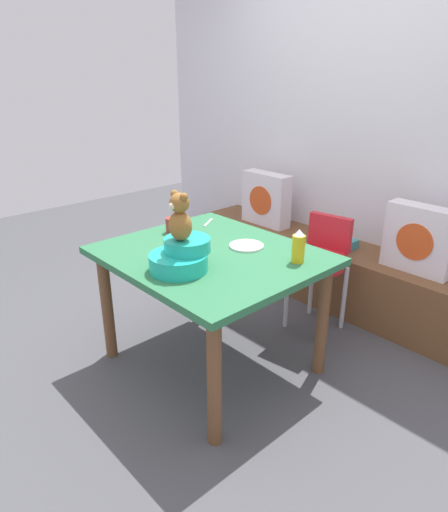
{
  "coord_description": "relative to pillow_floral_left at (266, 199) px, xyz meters",
  "views": [
    {
      "loc": [
        1.79,
        -1.54,
        1.69
      ],
      "look_at": [
        0.0,
        0.1,
        0.69
      ],
      "focal_mm": 31.74,
      "sensor_mm": 36.0,
      "label": 1
    }
  ],
  "objects": [
    {
      "name": "table_fork",
      "position": [
        0.3,
        -0.9,
        0.06
      ],
      "size": [
        0.1,
        0.15,
        0.01
      ],
      "primitive_type": "cube",
      "rotation": [
        0.0,
        0.0,
        0.55
      ],
      "color": "silver",
      "rests_on": "dining_table"
    },
    {
      "name": "cell_phone",
      "position": [
        0.59,
        -1.33,
        0.06
      ],
      "size": [
        0.11,
        0.16,
        0.01
      ],
      "primitive_type": "cube",
      "rotation": [
        0.0,
        0.0,
        0.28
      ],
      "color": "black",
      "rests_on": "dining_table"
    },
    {
      "name": "highchair",
      "position": [
        0.87,
        -0.42,
        -0.16
      ],
      "size": [
        0.37,
        0.49,
        0.79
      ],
      "color": "red",
      "rests_on": "ground_plane"
    },
    {
      "name": "pillow_floral_right",
      "position": [
        1.34,
        0.0,
        0.0
      ],
      "size": [
        0.44,
        0.15,
        0.44
      ],
      "color": "silver",
      "rests_on": "window_bench"
    },
    {
      "name": "coffee_mug",
      "position": [
        0.29,
        -1.19,
        0.11
      ],
      "size": [
        0.12,
        0.08,
        0.09
      ],
      "color": "#9E332D",
      "rests_on": "dining_table"
    },
    {
      "name": "dinner_plate_near",
      "position": [
        0.78,
        -1.03,
        0.07
      ],
      "size": [
        0.2,
        0.2,
        0.01
      ],
      "primitive_type": "cylinder",
      "color": "white",
      "rests_on": "dining_table"
    },
    {
      "name": "dining_table",
      "position": [
        0.71,
        -1.24,
        -0.04
      ],
      "size": [
        1.17,
        1.01,
        0.74
      ],
      "color": "#2D7247",
      "rests_on": "ground_plane"
    },
    {
      "name": "pillow_floral_left",
      "position": [
        0.0,
        0.0,
        0.0
      ],
      "size": [
        0.44,
        0.15,
        0.44
      ],
      "color": "silver",
      "rests_on": "window_bench"
    },
    {
      "name": "ketchup_bottle",
      "position": [
        1.13,
        -0.99,
        0.15
      ],
      "size": [
        0.07,
        0.07,
        0.18
      ],
      "color": "gold",
      "rests_on": "dining_table"
    },
    {
      "name": "window_bench",
      "position": [
        0.71,
        0.02,
        -0.45
      ],
      "size": [
        2.6,
        0.44,
        0.46
      ],
      "primitive_type": "cube",
      "color": "brown",
      "rests_on": "ground_plane"
    },
    {
      "name": "infant_seat_teal",
      "position": [
        0.78,
        -1.5,
        0.13
      ],
      "size": [
        0.3,
        0.33,
        0.16
      ],
      "color": "#1EB3A0",
      "rests_on": "dining_table"
    },
    {
      "name": "teddy_bear",
      "position": [
        0.78,
        -1.5,
        0.34
      ],
      "size": [
        0.13,
        0.12,
        0.25
      ],
      "color": "olive",
      "rests_on": "infant_seat_teal"
    },
    {
      "name": "ground_plane",
      "position": [
        0.71,
        -1.24,
        -0.68
      ],
      "size": [
        8.0,
        8.0,
        0.0
      ],
      "primitive_type": "plane",
      "color": "#4C4C51"
    },
    {
      "name": "book_stack",
      "position": [
        0.76,
        0.02,
        -0.19
      ],
      "size": [
        0.2,
        0.14,
        0.07
      ],
      "primitive_type": "cube",
      "color": "teal",
      "rests_on": "window_bench"
    },
    {
      "name": "back_wall",
      "position": [
        0.71,
        0.29,
        0.62
      ],
      "size": [
        4.4,
        0.1,
        2.6
      ],
      "primitive_type": "cube",
      "color": "silver",
      "rests_on": "ground_plane"
    }
  ]
}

